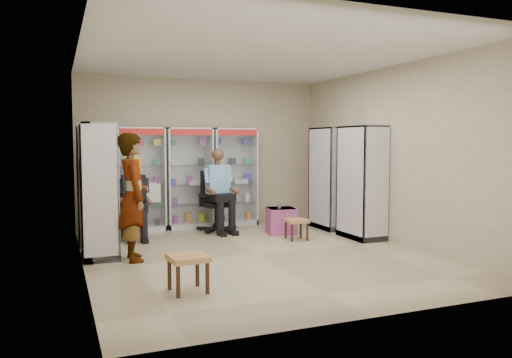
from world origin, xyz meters
name	(u,v)px	position (x,y,z in m)	size (l,w,h in m)	color
floor	(256,254)	(0.00, 0.00, 0.00)	(6.00, 6.00, 0.00)	tan
room_shell	(256,125)	(0.00, 0.00, 1.97)	(5.02, 6.02, 3.01)	#BCAB8C
cabinet_back_left	(141,179)	(-1.30, 2.73, 1.00)	(0.90, 0.50, 2.00)	silver
cabinet_back_mid	(189,178)	(-0.35, 2.73, 1.00)	(0.90, 0.50, 2.00)	silver
cabinet_back_right	(234,177)	(0.60, 2.73, 1.00)	(0.90, 0.50, 2.00)	#A5A6AC
cabinet_right_far	(330,178)	(2.23, 1.60, 1.00)	(0.50, 0.90, 2.00)	#9DA0A4
cabinet_right_near	(362,182)	(2.23, 0.50, 1.00)	(0.50, 0.90, 2.00)	silver
cabinet_left_far	(94,185)	(-2.23, 1.80, 1.00)	(0.50, 0.90, 2.00)	silver
cabinet_left_near	(99,190)	(-2.23, 0.70, 1.00)	(0.50, 0.90, 2.00)	silver
wooden_chair	(134,212)	(-1.55, 2.00, 0.47)	(0.42, 0.42, 0.94)	#332213
seated_customer	(134,201)	(-1.55, 1.95, 0.67)	(0.44, 0.60, 1.34)	black
office_chair	(217,201)	(0.04, 2.12, 0.58)	(0.64, 0.64, 1.17)	black
seated_shopkeeper	(217,193)	(0.04, 2.07, 0.74)	(0.49, 0.68, 1.49)	#7AB2F1
pink_trunk	(281,221)	(1.08, 1.43, 0.24)	(0.50, 0.48, 0.48)	#B14676
tea_glass	(279,206)	(1.03, 1.40, 0.53)	(0.07, 0.07, 0.09)	#501D06
woven_stool_a	(296,229)	(1.09, 0.80, 0.18)	(0.36, 0.36, 0.36)	olive
woven_stool_b	(188,273)	(-1.43, -1.50, 0.21)	(0.43, 0.43, 0.43)	olive
standing_man	(133,197)	(-1.79, 0.30, 0.92)	(0.67, 0.44, 1.85)	gray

